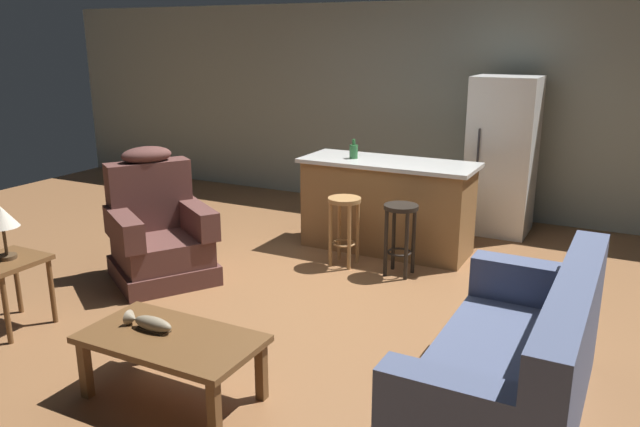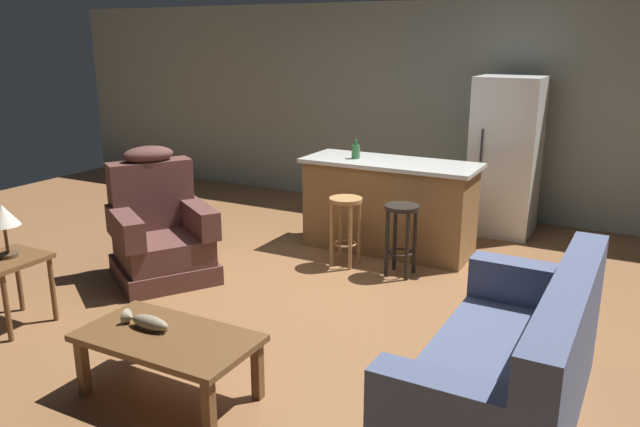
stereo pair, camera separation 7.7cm
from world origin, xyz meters
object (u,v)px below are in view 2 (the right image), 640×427
(couch, at_px, (512,372))
(recliner_near_lamp, at_px, (160,233))
(end_table, at_px, (10,269))
(bottle_tall_green, at_px, (356,151))
(coffee_table, at_px, (168,343))
(kitchen_island, at_px, (389,206))
(fish_figurine, at_px, (146,322))
(refrigerator, at_px, (506,156))
(bar_stool_left, at_px, (346,219))
(table_lamp, at_px, (3,218))
(bar_stool_right, at_px, (401,227))

(couch, bearing_deg, recliner_near_lamp, -13.60)
(couch, xyz_separation_m, end_table, (-3.66, -0.48, 0.12))
(end_table, height_order, bottle_tall_green, bottle_tall_green)
(coffee_table, height_order, kitchen_island, kitchen_island)
(fish_figurine, relative_size, bottle_tall_green, 1.69)
(refrigerator, bearing_deg, bar_stool_left, -120.99)
(couch, height_order, bar_stool_left, couch)
(couch, height_order, refrigerator, refrigerator)
(refrigerator, bearing_deg, recliner_near_lamp, -130.51)
(couch, xyz_separation_m, table_lamp, (-3.66, -0.47, 0.53))
(table_lamp, distance_m, bar_stool_left, 2.96)
(coffee_table, bearing_deg, kitchen_island, 87.75)
(recliner_near_lamp, bearing_deg, bottle_tall_green, 86.69)
(coffee_table, distance_m, bottle_tall_green, 3.29)
(end_table, bearing_deg, kitchen_island, 58.47)
(coffee_table, height_order, bottle_tall_green, bottle_tall_green)
(fish_figurine, xyz_separation_m, recliner_near_lamp, (-1.28, 1.54, -0.04))
(bottle_tall_green, bearing_deg, couch, -49.41)
(fish_figurine, relative_size, couch, 0.18)
(kitchen_island, height_order, bar_stool_left, kitchen_island)
(coffee_table, bearing_deg, table_lamp, 173.02)
(coffee_table, distance_m, kitchen_island, 3.26)
(couch, distance_m, refrigerator, 3.91)
(table_lamp, bearing_deg, bar_stool_left, 55.31)
(kitchen_island, height_order, refrigerator, refrigerator)
(end_table, height_order, table_lamp, table_lamp)
(fish_figurine, xyz_separation_m, bar_stool_left, (0.11, 2.61, 0.01))
(kitchen_island, distance_m, bar_stool_right, 0.74)
(kitchen_island, relative_size, bottle_tall_green, 8.97)
(end_table, relative_size, refrigerator, 0.32)
(refrigerator, relative_size, bottle_tall_green, 8.77)
(couch, relative_size, table_lamp, 4.66)
(fish_figurine, relative_size, table_lamp, 0.83)
(recliner_near_lamp, relative_size, bar_stool_right, 1.76)
(fish_figurine, bearing_deg, kitchen_island, 84.63)
(coffee_table, height_order, refrigerator, refrigerator)
(table_lamp, relative_size, refrigerator, 0.23)
(fish_figurine, xyz_separation_m, kitchen_island, (0.30, 3.24, 0.02))
(bar_stool_right, bearing_deg, refrigerator, 74.05)
(table_lamp, height_order, bottle_tall_green, bottle_tall_green)
(bottle_tall_green, bearing_deg, fish_figurine, -88.81)
(bar_stool_right, relative_size, bottle_tall_green, 3.39)
(kitchen_island, height_order, bottle_tall_green, bottle_tall_green)
(bar_stool_left, bearing_deg, kitchen_island, 72.66)
(coffee_table, xyz_separation_m, refrigerator, (1.03, 4.45, 0.52))
(recliner_near_lamp, xyz_separation_m, end_table, (-0.29, -1.34, 0.04))
(fish_figurine, height_order, kitchen_island, kitchen_island)
(refrigerator, xyz_separation_m, bottle_tall_green, (-1.27, -1.24, 0.15))
(recliner_near_lamp, distance_m, bar_stool_left, 1.75)
(table_lamp, bearing_deg, couch, 7.35)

